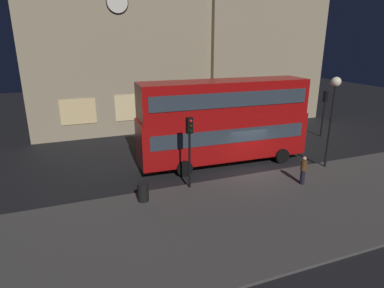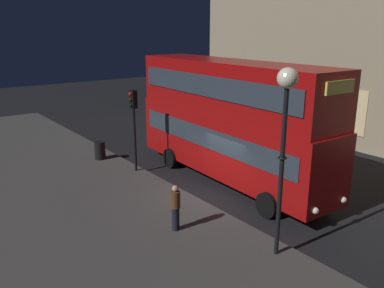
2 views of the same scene
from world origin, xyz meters
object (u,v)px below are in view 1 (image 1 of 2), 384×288
street_lamp (334,98)px  pedestrian (303,170)px  litter_bin (143,192)px  double_decker_bus (224,119)px  traffic_light_near_kerb (190,138)px  traffic_light_far_side (324,104)px

street_lamp → pedestrian: 5.03m
pedestrian → litter_bin: pedestrian is taller
double_decker_bus → traffic_light_near_kerb: bearing=-137.5°
litter_bin → pedestrian: bearing=-8.1°
street_lamp → litter_bin: bearing=-178.3°
traffic_light_far_side → litter_bin: traffic_light_far_side is taller
traffic_light_near_kerb → litter_bin: traffic_light_near_kerb is taller
double_decker_bus → traffic_light_far_side: 10.93m
traffic_light_near_kerb → litter_bin: bearing=-174.5°
pedestrian → litter_bin: 8.96m
street_lamp → litter_bin: size_ratio=5.98×
traffic_light_far_side → pedestrian: size_ratio=2.35×
double_decker_bus → litter_bin: double_decker_bus is taller
street_lamp → pedestrian: size_ratio=3.47×
street_lamp → pedestrian: bearing=-152.5°
double_decker_bus → traffic_light_far_side: (10.60, 2.66, -0.28)m
pedestrian → street_lamp: bearing=-163.7°
litter_bin → traffic_light_near_kerb: bearing=12.5°
street_lamp → double_decker_bus: bearing=151.0°
double_decker_bus → pedestrian: size_ratio=6.88×
double_decker_bus → street_lamp: street_lamp is taller
traffic_light_near_kerb → traffic_light_far_side: (14.06, 5.60, -0.19)m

